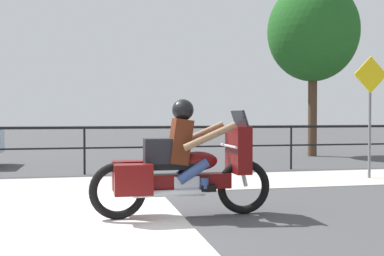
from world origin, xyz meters
name	(u,v)px	position (x,y,z in m)	size (l,w,h in m)	color
ground_plane	(82,224)	(0.00, 0.00, 0.00)	(120.00, 120.00, 0.00)	#424244
sidewalk_band	(84,185)	(0.00, 3.40, 0.01)	(44.00, 2.40, 0.01)	#B7B2A8
crosswalk_band	(73,227)	(-0.10, -0.20, 0.00)	(2.85, 6.00, 0.01)	silver
fence_railing	(84,137)	(0.00, 5.17, 0.87)	(36.00, 0.05, 1.11)	black
motorcycle	(182,166)	(1.31, 0.15, 0.69)	(2.47, 0.76, 1.58)	black
street_sign	(370,101)	(6.04, 3.18, 1.68)	(0.79, 0.06, 2.63)	slate
tree_behind_sign	(313,32)	(7.44, 8.72, 4.14)	(3.02, 3.02, 5.83)	#473323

